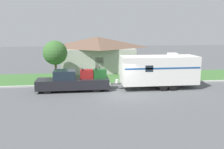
{
  "coord_description": "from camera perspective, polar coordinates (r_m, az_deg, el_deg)",
  "views": [
    {
      "loc": [
        -3.43,
        -20.24,
        5.5
      ],
      "look_at": [
        -0.59,
        1.79,
        1.4
      ],
      "focal_mm": 40.0,
      "sensor_mm": 36.0,
      "label": 1
    }
  ],
  "objects": [
    {
      "name": "curb_strip",
      "position": [
        24.83,
        0.77,
        -2.17
      ],
      "size": [
        80.0,
        0.3,
        0.14
      ],
      "color": "#ADADA8",
      "rests_on": "ground_plane"
    },
    {
      "name": "travel_trailer",
      "position": [
        23.49,
        10.67,
        1.05
      ],
      "size": [
        7.98,
        2.45,
        3.3
      ],
      "color": "black",
      "rests_on": "ground_plane"
    },
    {
      "name": "tree_in_yard",
      "position": [
        27.78,
        -12.88,
        4.86
      ],
      "size": [
        2.63,
        2.63,
        4.24
      ],
      "color": "brown",
      "rests_on": "ground_plane"
    },
    {
      "name": "pickup_truck",
      "position": [
        22.52,
        -8.78,
        -1.52
      ],
      "size": [
        6.49,
        1.92,
        2.01
      ],
      "color": "black",
      "rests_on": "ground_plane"
    },
    {
      "name": "lawn_strip",
      "position": [
        28.39,
        -0.27,
        -0.68
      ],
      "size": [
        80.0,
        7.0,
        0.03
      ],
      "color": "#3D6B33",
      "rests_on": "ground_plane"
    },
    {
      "name": "mailbox",
      "position": [
        26.05,
        4.54,
        0.36
      ],
      "size": [
        0.48,
        0.2,
        1.23
      ],
      "color": "brown",
      "rests_on": "ground_plane"
    },
    {
      "name": "ground_plane",
      "position": [
        21.25,
        2.2,
        -4.55
      ],
      "size": [
        120.0,
        120.0,
        0.0
      ],
      "primitive_type": "plane",
      "color": "#515456"
    },
    {
      "name": "house_across_street",
      "position": [
        32.99,
        -3.35,
        4.89
      ],
      "size": [
        9.83,
        6.79,
        4.47
      ],
      "color": "#B2B2A8",
      "rests_on": "ground_plane"
    }
  ]
}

